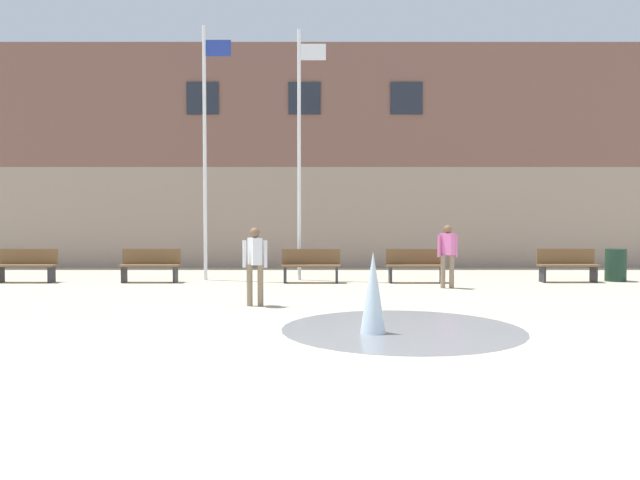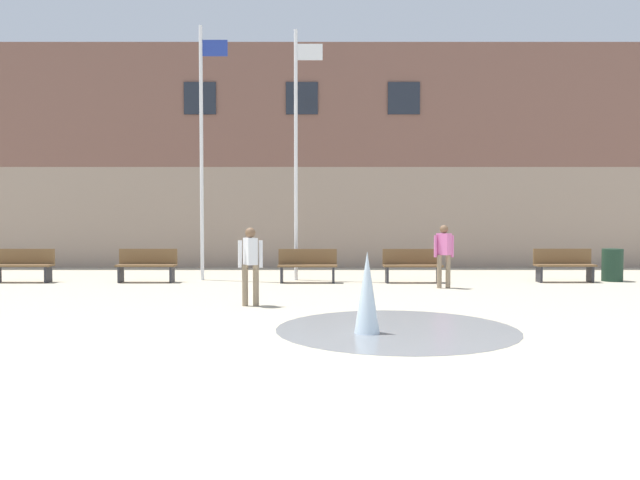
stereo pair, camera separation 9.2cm
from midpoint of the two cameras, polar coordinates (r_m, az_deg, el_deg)
ground_plane at (r=5.82m, az=-5.65°, el=-16.22°), size 100.00×100.00×0.00m
library_building at (r=24.66m, az=-1.08°, el=7.06°), size 36.00×6.05×7.76m
splash_fountain at (r=9.93m, az=5.88°, el=-6.04°), size 3.91×3.91×1.28m
park_bench_left_of_flagpoles at (r=18.84m, az=-25.09°, el=-2.06°), size 1.60×0.44×0.91m
park_bench_under_left_flagpole at (r=17.67m, az=-15.13°, el=-2.19°), size 1.60×0.44×0.91m
park_bench_center at (r=16.95m, az=-0.72°, el=-2.30°), size 1.60×0.44×0.91m
park_bench_near_trashcan at (r=17.15m, az=8.87°, el=-2.28°), size 1.60×0.44×0.91m
park_bench_far_right at (r=18.38m, az=21.81°, el=-2.11°), size 1.60×0.44×0.91m
teen_by_trashcan at (r=15.96m, az=11.69°, el=-1.00°), size 0.50×0.38×1.59m
adult_watching at (r=12.66m, az=-5.91°, el=-1.83°), size 0.50×0.39×1.59m
flagpole_left at (r=17.98m, az=-10.27°, el=8.52°), size 0.80×0.10×7.12m
flagpole_right at (r=17.69m, az=-1.69°, el=8.48°), size 0.80×0.10×7.01m
trash_can at (r=19.15m, az=25.56°, el=-2.08°), size 0.56×0.56×0.90m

